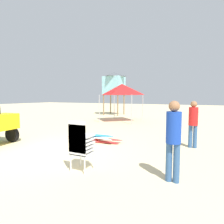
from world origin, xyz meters
TOP-DOWN VIEW (x-y plane):
  - ground at (0.00, 0.00)m, footprint 80.00×80.00m
  - stacked_plastic_chairs at (1.99, -0.93)m, footprint 0.48×0.48m
  - surfboard_pile at (0.56, 1.87)m, footprint 2.63×0.78m
  - lifeguard_near_left at (4.14, -0.50)m, footprint 0.32×0.32m
  - lifeguard_near_center at (4.38, 2.67)m, footprint 0.32×0.32m
  - popup_canopy at (-0.86, 8.32)m, footprint 2.56×2.56m
  - lifeguard_tower at (-3.54, 12.51)m, footprint 1.98×1.98m

SIDE VIEW (x-z plane):
  - ground at x=0.00m, z-range 0.00..0.00m
  - surfboard_pile at x=0.56m, z-range -0.01..0.31m
  - stacked_plastic_chairs at x=1.99m, z-range 0.10..1.39m
  - lifeguard_near_center at x=4.38m, z-range 0.13..1.84m
  - lifeguard_near_left at x=4.14m, z-range 0.14..1.93m
  - popup_canopy at x=-0.86m, z-range 0.99..3.81m
  - lifeguard_tower at x=-3.54m, z-range 1.04..5.36m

